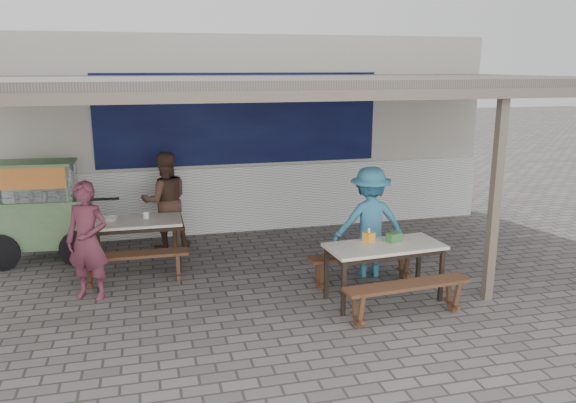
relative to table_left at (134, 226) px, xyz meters
The scene contains 17 objects.
ground 2.60m from the table_left, 33.49° to the right, with size 60.00×60.00×0.00m, color #66615D.
back_wall 3.21m from the table_left, 46.42° to the left, with size 9.00×1.28×3.50m.
warung_roof 2.97m from the table_left, 12.95° to the right, with size 9.00×4.21×2.81m.
table_left is the anchor object (origin of this frame).
bench_left_street 0.71m from the table_left, 91.09° to the right, with size 1.49×0.31×0.45m.
bench_left_wall 0.71m from the table_left, 88.91° to the left, with size 1.49×0.31×0.45m.
table_right 3.69m from the table_left, 32.53° to the right, with size 1.53×0.77×0.75m.
bench_right_street 4.08m from the table_left, 39.20° to the right, with size 1.60×0.40×0.45m.
bench_right_wall 3.38m from the table_left, 24.46° to the right, with size 1.60×0.40×0.45m.
vendor_cart 1.56m from the table_left, 152.42° to the left, with size 2.00×0.86×1.57m.
patron_street_side 1.12m from the table_left, 119.82° to the right, with size 0.57×0.37×1.55m, color brown.
patron_wall_side 1.06m from the table_left, 61.60° to the left, with size 0.78×0.61×1.61m, color #503729.
patron_right_table 3.45m from the table_left, 18.36° to the right, with size 1.03×0.59×1.59m, color teal.
tissue_box 3.47m from the table_left, 31.20° to the right, with size 0.12×0.12×0.12m, color orange.
donation_box 3.79m from the table_left, 30.10° to the right, with size 0.18×0.12×0.12m, color #337339.
condiment_jar 0.24m from the table_left, 26.47° to the left, with size 0.09×0.09×0.10m, color silver.
condiment_bowl 0.35m from the table_left, 165.08° to the left, with size 0.21×0.21×0.05m, color silver.
Camera 1 is at (-1.85, -6.88, 2.95)m, focal length 35.00 mm.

